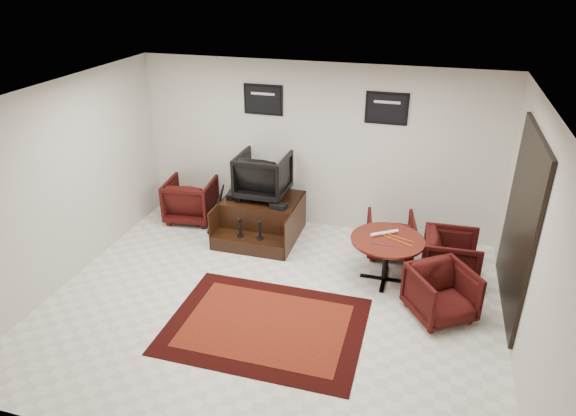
# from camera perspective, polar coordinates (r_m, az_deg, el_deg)

# --- Properties ---
(ground) EXTENTS (6.00, 6.00, 0.00)m
(ground) POSITION_cam_1_polar(r_m,az_deg,el_deg) (7.05, -1.86, -10.68)
(ground) COLOR white
(ground) RESTS_ON ground
(room_shell) EXTENTS (6.02, 5.02, 2.81)m
(room_shell) POSITION_cam_1_polar(r_m,az_deg,el_deg) (6.17, 1.87, 2.84)
(room_shell) COLOR beige
(room_shell) RESTS_ON ground
(area_rug) EXTENTS (2.46, 1.85, 0.01)m
(area_rug) POSITION_cam_1_polar(r_m,az_deg,el_deg) (6.70, -2.49, -12.89)
(area_rug) COLOR black
(area_rug) RESTS_ON ground
(shine_podium) EXTENTS (1.26, 1.30, 0.65)m
(shine_podium) POSITION_cam_1_polar(r_m,az_deg,el_deg) (8.61, -2.96, -1.16)
(shine_podium) COLOR black
(shine_podium) RESTS_ON ground
(shine_chair) EXTENTS (0.82, 0.77, 0.83)m
(shine_chair) POSITION_cam_1_polar(r_m,az_deg,el_deg) (8.41, -2.78, 3.89)
(shine_chair) COLOR black
(shine_chair) RESTS_ON shine_podium
(shoes_pair) EXTENTS (0.25, 0.29, 0.10)m
(shoes_pair) POSITION_cam_1_polar(r_m,az_deg,el_deg) (8.53, -6.00, 1.44)
(shoes_pair) COLOR black
(shoes_pair) RESTS_ON shine_podium
(polish_kit) EXTENTS (0.27, 0.20, 0.09)m
(polish_kit) POSITION_cam_1_polar(r_m,az_deg,el_deg) (8.12, -1.05, 0.24)
(polish_kit) COLOR black
(polish_kit) RESTS_ON shine_podium
(umbrella_black) EXTENTS (0.31, 0.12, 0.83)m
(umbrella_black) POSITION_cam_1_polar(r_m,az_deg,el_deg) (8.60, -8.07, -0.55)
(umbrella_black) COLOR black
(umbrella_black) RESTS_ON ground
(umbrella_hooked) EXTENTS (0.34, 0.13, 0.91)m
(umbrella_hooked) POSITION_cam_1_polar(r_m,az_deg,el_deg) (8.72, -7.84, 0.15)
(umbrella_hooked) COLOR black
(umbrella_hooked) RESTS_ON ground
(armchair_side) EXTENTS (0.89, 0.85, 0.83)m
(armchair_side) POSITION_cam_1_polar(r_m,az_deg,el_deg) (9.23, -10.75, 1.13)
(armchair_side) COLOR black
(armchair_side) RESTS_ON ground
(meeting_table) EXTENTS (1.04, 1.04, 0.68)m
(meeting_table) POSITION_cam_1_polar(r_m,az_deg,el_deg) (7.37, 10.96, -3.97)
(meeting_table) COLOR #3F1009
(meeting_table) RESTS_ON ground
(table_chair_back) EXTENTS (0.80, 0.76, 0.72)m
(table_chair_back) POSITION_cam_1_polar(r_m,az_deg,el_deg) (8.17, 11.28, -2.71)
(table_chair_back) COLOR black
(table_chair_back) RESTS_ON ground
(table_chair_window) EXTENTS (0.74, 0.79, 0.78)m
(table_chair_window) POSITION_cam_1_polar(r_m,az_deg,el_deg) (7.74, 17.71, -4.95)
(table_chair_window) COLOR black
(table_chair_window) RESTS_ON ground
(table_chair_corner) EXTENTS (1.00, 0.99, 0.76)m
(table_chair_corner) POSITION_cam_1_polar(r_m,az_deg,el_deg) (6.92, 16.69, -8.83)
(table_chair_corner) COLOR black
(table_chair_corner) RESTS_ON ground
(paper_roll) EXTENTS (0.38, 0.28, 0.05)m
(paper_roll) POSITION_cam_1_polar(r_m,az_deg,el_deg) (7.42, 10.67, -2.74)
(paper_roll) COLOR white
(paper_roll) RESTS_ON meeting_table
(table_clutter) EXTENTS (0.56, 0.36, 0.01)m
(table_clutter) POSITION_cam_1_polar(r_m,az_deg,el_deg) (7.30, 11.83, -3.52)
(table_clutter) COLOR #D3670B
(table_clutter) RESTS_ON meeting_table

